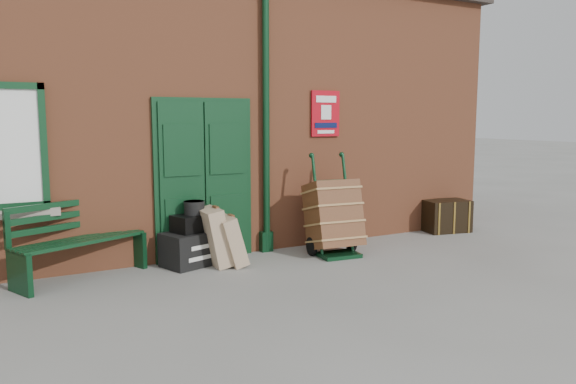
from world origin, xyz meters
TOP-DOWN VIEW (x-y plane):
  - ground at (0.00, 0.00)m, footprint 80.00×80.00m
  - station_building at (-0.00, 3.49)m, footprint 10.30×4.30m
  - bench at (-2.03, 1.32)m, footprint 1.68×1.08m
  - houdini_trunk at (-0.51, 1.25)m, footprint 1.03×0.76m
  - strongbox at (-0.56, 1.25)m, footprint 0.59×0.50m
  - hatbox at (-0.53, 1.25)m, footprint 0.35×0.35m
  - suitcase_back at (-0.33, 1.03)m, footprint 0.38×0.56m
  - suitcase_front at (-0.15, 0.93)m, footprint 0.39×0.51m
  - porter_trolley at (1.43, 0.81)m, footprint 0.77×0.82m
  - dark_trunk at (4.09, 1.25)m, footprint 0.85×0.64m

SIDE VIEW (x-z plane):
  - ground at x=0.00m, z-range 0.00..0.00m
  - houdini_trunk at x=-0.51m, z-range 0.00..0.46m
  - dark_trunk at x=4.09m, z-range 0.00..0.55m
  - suitcase_front at x=-0.15m, z-range 0.00..0.69m
  - suitcase_back at x=-0.33m, z-range 0.00..0.80m
  - bench at x=-2.03m, z-range 0.00..1.00m
  - porter_trolley at x=1.43m, z-range -0.16..1.28m
  - strongbox at x=-0.56m, z-range 0.46..0.69m
  - hatbox at x=-0.53m, z-range 0.69..0.87m
  - station_building at x=0.00m, z-range -0.02..4.34m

